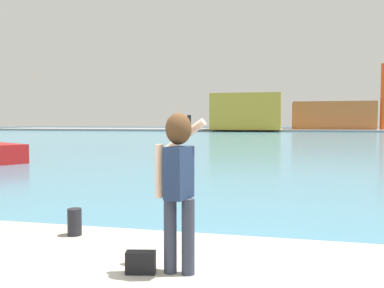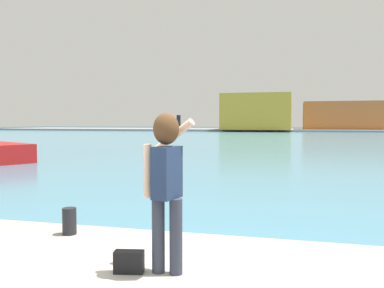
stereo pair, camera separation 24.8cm
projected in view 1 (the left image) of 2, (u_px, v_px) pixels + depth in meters
name	position (u px, v px, depth m)	size (l,w,h in m)	color
ground_plane	(273.00, 138.00, 52.78)	(220.00, 220.00, 0.00)	#334751
harbor_water	(274.00, 137.00, 54.73)	(140.00, 100.00, 0.02)	teal
far_shore_dock	(278.00, 130.00, 93.66)	(140.00, 20.00, 0.43)	gray
person_photographer	(178.00, 176.00, 4.34)	(0.53, 0.57, 1.74)	#2D3342
handbag	(141.00, 262.00, 4.39)	(0.32, 0.14, 0.24)	black
harbor_bollard	(75.00, 222.00, 5.86)	(0.20, 0.20, 0.39)	black
warehouse_left	(247.00, 112.00, 89.14)	(14.50, 13.65, 7.63)	gold
warehouse_right	(331.00, 116.00, 91.66)	(17.14, 11.34, 6.09)	#B26633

